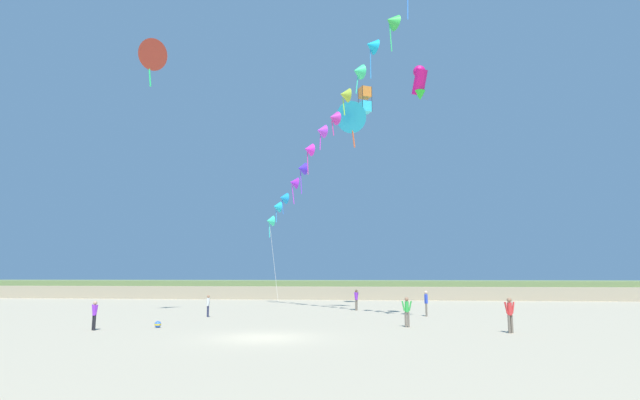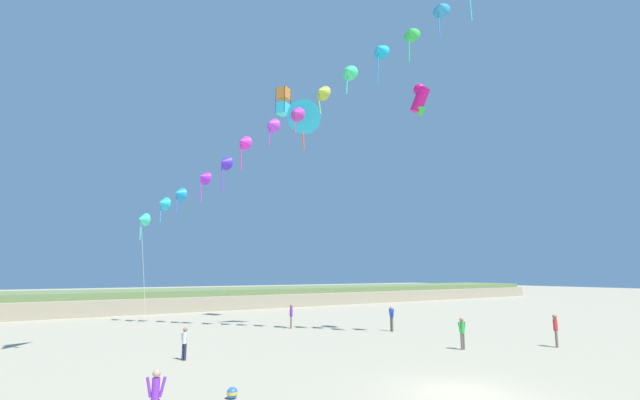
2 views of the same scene
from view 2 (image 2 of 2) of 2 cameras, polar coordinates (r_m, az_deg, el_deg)
The scene contains 13 objects.
ground_plane at distance 16.52m, azimuth 18.33°, elevation -23.33°, with size 240.00×240.00×0.00m, color tan.
dune_ridge at distance 52.94m, azimuth -20.08°, elevation -12.33°, with size 120.00×12.59×2.13m.
person_near_left at distance 31.44m, azimuth 9.52°, elevation -15.05°, with size 0.24×0.62×1.76m.
person_near_right at distance 25.04m, azimuth 18.42°, elevation -16.27°, with size 0.57×0.22×1.64m.
person_mid_center at distance 12.99m, azimuth -21.12°, elevation -23.10°, with size 0.50×0.31×1.51m.
person_far_left at distance 27.84m, azimuth 28.91°, elevation -14.74°, with size 0.59×0.32×1.75m.
person_far_right at distance 22.04m, azimuth -17.60°, elevation -17.51°, with size 0.34×0.48×1.49m.
person_far_center at distance 32.77m, azimuth -3.87°, elevation -15.03°, with size 0.37×0.54×1.67m.
kite_banner_string at distance 31.20m, azimuth -3.22°, elevation 11.86°, with size 16.56×25.59×23.11m.
large_kite_mid_trail at distance 39.06m, azimuth -4.93°, elevation 12.96°, with size 1.31×1.31×2.40m.
large_kite_high_solo at distance 33.33m, azimuth -2.27°, elevation 10.99°, with size 3.01×2.39×3.97m.
large_kite_outer_drift at distance 30.66m, azimuth 13.18°, elevation 12.97°, with size 1.32×1.60×2.40m.
beach_ball at distance 15.48m, azimuth -11.62°, elevation -23.89°, with size 0.36×0.36×0.36m.
Camera 2 is at (-12.36, -10.20, 4.03)m, focal length 24.00 mm.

